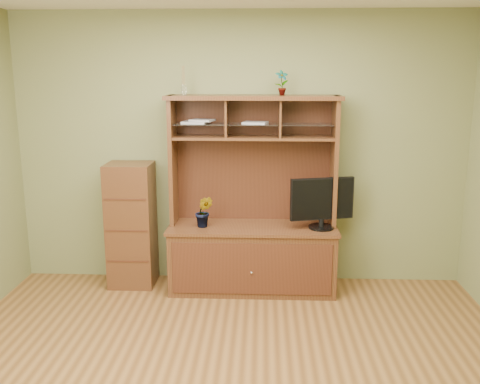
{
  "coord_description": "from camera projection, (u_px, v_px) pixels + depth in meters",
  "views": [
    {
      "loc": [
        0.23,
        -3.3,
        2.13
      ],
      "look_at": [
        0.03,
        1.2,
        1.1
      ],
      "focal_mm": 40.0,
      "sensor_mm": 36.0,
      "label": 1
    }
  ],
  "objects": [
    {
      "name": "room",
      "position": [
        227.0,
        196.0,
        3.4
      ],
      "size": [
        4.54,
        4.04,
        2.74
      ],
      "color": "brown",
      "rests_on": "ground"
    },
    {
      "name": "media_hutch",
      "position": [
        252.0,
        238.0,
        5.26
      ],
      "size": [
        1.66,
        0.61,
        1.9
      ],
      "color": "#401E12",
      "rests_on": "room"
    },
    {
      "name": "monitor",
      "position": [
        322.0,
        202.0,
        5.06
      ],
      "size": [
        0.61,
        0.24,
        0.49
      ],
      "rotation": [
        0.0,
        0.0,
        0.26
      ],
      "color": "black",
      "rests_on": "media_hutch"
    },
    {
      "name": "orchid_plant",
      "position": [
        204.0,
        212.0,
        5.13
      ],
      "size": [
        0.18,
        0.15,
        0.31
      ],
      "primitive_type": "imported",
      "rotation": [
        0.0,
        0.0,
        -0.08
      ],
      "color": "#2B591E",
      "rests_on": "media_hutch"
    },
    {
      "name": "top_plant",
      "position": [
        282.0,
        83.0,
        4.99
      ],
      "size": [
        0.14,
        0.12,
        0.24
      ],
      "primitive_type": "imported",
      "rotation": [
        0.0,
        0.0,
        0.29
      ],
      "color": "#306A25",
      "rests_on": "media_hutch"
    },
    {
      "name": "reed_diffuser",
      "position": [
        183.0,
        84.0,
        5.03
      ],
      "size": [
        0.05,
        0.05,
        0.27
      ],
      "color": "silver",
      "rests_on": "media_hutch"
    },
    {
      "name": "magazines",
      "position": [
        217.0,
        122.0,
        5.1
      ],
      "size": [
        0.84,
        0.22,
        0.04
      ],
      "color": "#B5B5BA",
      "rests_on": "media_hutch"
    },
    {
      "name": "side_cabinet",
      "position": [
        131.0,
        225.0,
        5.34
      ],
      "size": [
        0.44,
        0.41,
        1.24
      ],
      "color": "#401E12",
      "rests_on": "room"
    }
  ]
}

